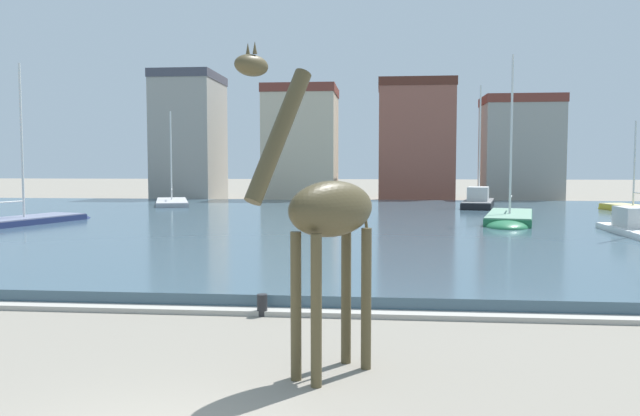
{
  "coord_description": "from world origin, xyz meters",
  "views": [
    {
      "loc": [
        2.78,
        -6.72,
        3.47
      ],
      "look_at": [
        1.0,
        11.57,
        2.2
      ],
      "focal_mm": 34.77,
      "sensor_mm": 36.0,
      "label": 1
    }
  ],
  "objects_px": {
    "sailboat_grey": "(172,204)",
    "sailboat_black": "(479,203)",
    "sailboat_white": "(640,232)",
    "mooring_bollard": "(262,305)",
    "sailboat_green": "(509,221)",
    "giraffe_statue": "(326,215)",
    "sailboat_yellow": "(631,211)",
    "sailboat_navy": "(28,223)"
  },
  "relations": [
    {
      "from": "sailboat_grey",
      "to": "sailboat_black",
      "type": "relative_size",
      "value": 1.05
    },
    {
      "from": "sailboat_yellow",
      "to": "sailboat_green",
      "type": "distance_m",
      "value": 13.12
    },
    {
      "from": "sailboat_green",
      "to": "sailboat_black",
      "type": "bearing_deg",
      "value": 88.42
    },
    {
      "from": "giraffe_statue",
      "to": "sailboat_yellow",
      "type": "relative_size",
      "value": 0.69
    },
    {
      "from": "sailboat_white",
      "to": "mooring_bollard",
      "type": "relative_size",
      "value": 14.71
    },
    {
      "from": "sailboat_white",
      "to": "mooring_bollard",
      "type": "bearing_deg",
      "value": -134.28
    },
    {
      "from": "sailboat_white",
      "to": "sailboat_navy",
      "type": "relative_size",
      "value": 0.79
    },
    {
      "from": "sailboat_grey",
      "to": "sailboat_green",
      "type": "bearing_deg",
      "value": -30.71
    },
    {
      "from": "giraffe_statue",
      "to": "sailboat_white",
      "type": "height_order",
      "value": "sailboat_white"
    },
    {
      "from": "giraffe_statue",
      "to": "sailboat_green",
      "type": "distance_m",
      "value": 25.6
    },
    {
      "from": "sailboat_white",
      "to": "sailboat_navy",
      "type": "distance_m",
      "value": 30.17
    },
    {
      "from": "mooring_bollard",
      "to": "sailboat_black",
      "type": "bearing_deg",
      "value": 73.14
    },
    {
      "from": "sailboat_black",
      "to": "mooring_bollard",
      "type": "xyz_separation_m",
      "value": [
        -10.02,
        -33.08,
        -0.39
      ]
    },
    {
      "from": "sailboat_grey",
      "to": "sailboat_black",
      "type": "distance_m",
      "value": 24.04
    },
    {
      "from": "giraffe_statue",
      "to": "sailboat_white",
      "type": "bearing_deg",
      "value": 56.29
    },
    {
      "from": "sailboat_white",
      "to": "sailboat_black",
      "type": "xyz_separation_m",
      "value": [
        -4.1,
        18.6,
        0.12
      ]
    },
    {
      "from": "sailboat_yellow",
      "to": "sailboat_navy",
      "type": "bearing_deg",
      "value": -161.28
    },
    {
      "from": "mooring_bollard",
      "to": "giraffe_statue",
      "type": "bearing_deg",
      "value": -65.38
    },
    {
      "from": "sailboat_yellow",
      "to": "mooring_bollard",
      "type": "height_order",
      "value": "sailboat_yellow"
    },
    {
      "from": "giraffe_statue",
      "to": "sailboat_green",
      "type": "height_order",
      "value": "sailboat_green"
    },
    {
      "from": "giraffe_statue",
      "to": "sailboat_yellow",
      "type": "distance_m",
      "value": 37.53
    },
    {
      "from": "sailboat_grey",
      "to": "mooring_bollard",
      "type": "relative_size",
      "value": 19.73
    },
    {
      "from": "sailboat_green",
      "to": "giraffe_statue",
      "type": "bearing_deg",
      "value": -107.94
    },
    {
      "from": "sailboat_white",
      "to": "sailboat_black",
      "type": "bearing_deg",
      "value": 102.43
    },
    {
      "from": "sailboat_yellow",
      "to": "giraffe_statue",
      "type": "bearing_deg",
      "value": -117.99
    },
    {
      "from": "sailboat_yellow",
      "to": "mooring_bollard",
      "type": "distance_m",
      "value": 34.98
    },
    {
      "from": "sailboat_grey",
      "to": "sailboat_navy",
      "type": "xyz_separation_m",
      "value": [
        -1.94,
        -17.21,
        0.01
      ]
    },
    {
      "from": "sailboat_white",
      "to": "sailboat_grey",
      "type": "distance_m",
      "value": 34.42
    },
    {
      "from": "sailboat_navy",
      "to": "sailboat_white",
      "type": "bearing_deg",
      "value": -5.06
    },
    {
      "from": "giraffe_statue",
      "to": "sailboat_grey",
      "type": "distance_m",
      "value": 41.51
    },
    {
      "from": "giraffe_statue",
      "to": "mooring_bollard",
      "type": "bearing_deg",
      "value": 114.62
    },
    {
      "from": "sailboat_navy",
      "to": "sailboat_black",
      "type": "bearing_deg",
      "value": 31.56
    },
    {
      "from": "sailboat_green",
      "to": "mooring_bollard",
      "type": "distance_m",
      "value": 22.49
    },
    {
      "from": "sailboat_white",
      "to": "sailboat_grey",
      "type": "relative_size",
      "value": 0.75
    },
    {
      "from": "sailboat_white",
      "to": "sailboat_green",
      "type": "height_order",
      "value": "sailboat_green"
    },
    {
      "from": "sailboat_green",
      "to": "sailboat_white",
      "type": "bearing_deg",
      "value": -52.59
    },
    {
      "from": "sailboat_green",
      "to": "sailboat_grey",
      "type": "relative_size",
      "value": 0.95
    },
    {
      "from": "giraffe_statue",
      "to": "sailboat_yellow",
      "type": "xyz_separation_m",
      "value": [
        17.58,
        33.08,
        -2.23
      ]
    },
    {
      "from": "sailboat_white",
      "to": "sailboat_green",
      "type": "distance_m",
      "value": 7.33
    },
    {
      "from": "sailboat_grey",
      "to": "mooring_bollard",
      "type": "distance_m",
      "value": 37.09
    },
    {
      "from": "giraffe_statue",
      "to": "sailboat_green",
      "type": "relative_size",
      "value": 0.55
    },
    {
      "from": "sailboat_black",
      "to": "sailboat_yellow",
      "type": "bearing_deg",
      "value": -22.96
    }
  ]
}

